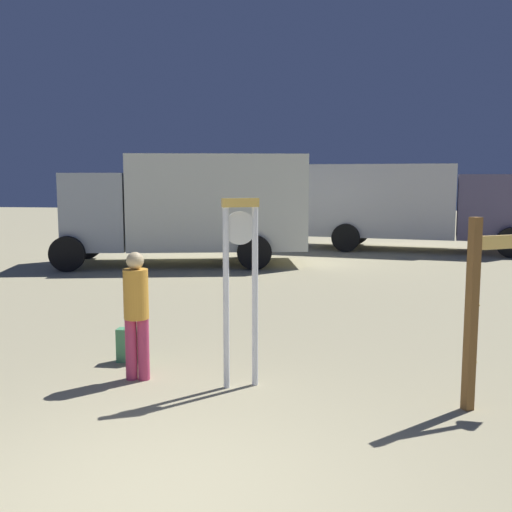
# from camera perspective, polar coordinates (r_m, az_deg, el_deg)

# --- Properties ---
(ground_plane) EXTENTS (80.00, 80.00, 0.00)m
(ground_plane) POSITION_cam_1_polar(r_m,az_deg,el_deg) (5.07, -9.69, -21.34)
(ground_plane) COLOR tan
(standing_clock) EXTENTS (0.42, 0.24, 2.18)m
(standing_clock) POSITION_cam_1_polar(r_m,az_deg,el_deg) (7.00, -1.45, -1.67)
(standing_clock) COLOR white
(standing_clock) RESTS_ON ground_plane
(arrow_sign) EXTENTS (1.09, 0.71, 2.02)m
(arrow_sign) POSITION_cam_1_polar(r_m,az_deg,el_deg) (6.92, 22.08, -1.78)
(arrow_sign) COLOR brown
(arrow_sign) RESTS_ON ground_plane
(person_near_clock) EXTENTS (0.30, 0.30, 1.55)m
(person_near_clock) POSITION_cam_1_polar(r_m,az_deg,el_deg) (7.45, -11.03, -4.84)
(person_near_clock) COLOR #BA375F
(person_near_clock) RESTS_ON ground_plane
(backpack) EXTENTS (0.31, 0.21, 0.45)m
(backpack) POSITION_cam_1_polar(r_m,az_deg,el_deg) (8.32, -11.64, -8.12)
(backpack) COLOR #4B9661
(backpack) RESTS_ON ground_plane
(box_truck_near) EXTENTS (7.01, 3.78, 2.99)m
(box_truck_near) POSITION_cam_1_polar(r_m,az_deg,el_deg) (17.03, -5.97, 4.78)
(box_truck_near) COLOR silver
(box_truck_near) RESTS_ON ground_plane
(box_truck_far) EXTENTS (7.17, 3.44, 2.79)m
(box_truck_far) POSITION_cam_1_polar(r_m,az_deg,el_deg) (20.75, 13.59, 4.85)
(box_truck_far) COLOR silver
(box_truck_far) RESTS_ON ground_plane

